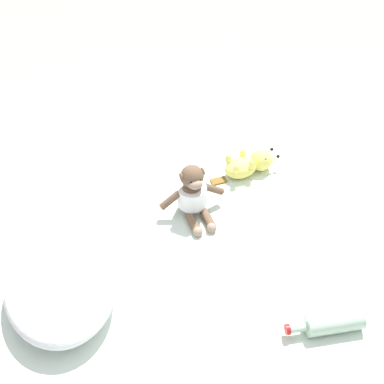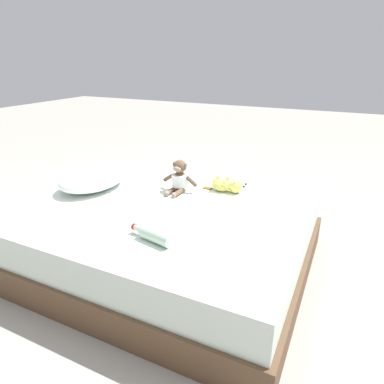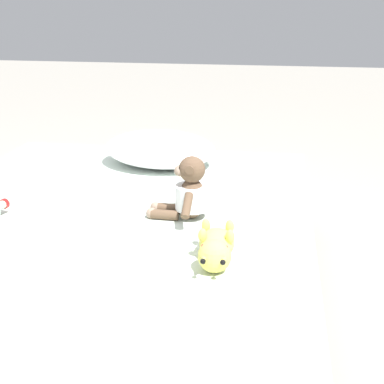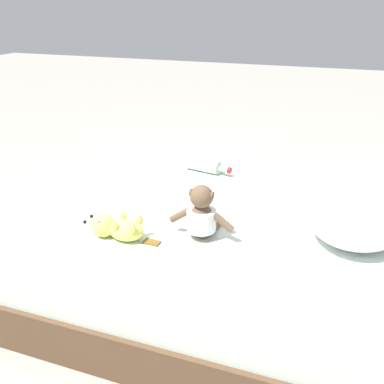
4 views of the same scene
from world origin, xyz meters
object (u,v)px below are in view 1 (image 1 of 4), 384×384
plush_monkey (193,194)px  bed (227,294)px  pillow (60,284)px  glass_bottle (332,322)px  plush_yellow_creature (249,164)px

plush_monkey → bed: bearing=-173.9°
pillow → plush_monkey: 0.65m
bed → pillow: bearing=84.4°
pillow → glass_bottle: bearing=-119.7°
glass_bottle → pillow: bearing=60.3°
plush_yellow_creature → pillow: bearing=112.0°
bed → plush_yellow_creature: (0.44, -0.30, 0.27)m
glass_bottle → bed: bearing=25.5°
glass_bottle → plush_monkey: bearing=17.8°
bed → plush_yellow_creature: 0.59m
bed → glass_bottle: 0.53m
bed → plush_monkey: size_ratio=6.63×
pillow → glass_bottle: (-0.48, -0.84, -0.04)m
plush_yellow_creature → glass_bottle: size_ratio=1.17×
pillow → plush_yellow_creature: size_ratio=1.80×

